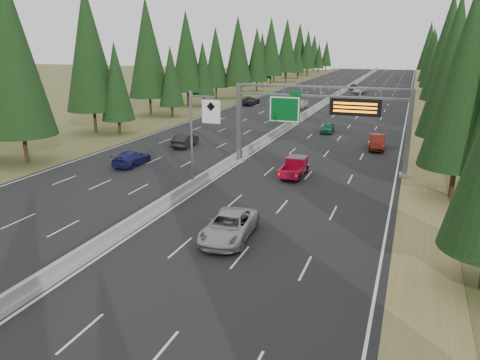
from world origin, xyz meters
name	(u,v)px	position (x,y,z in m)	size (l,w,h in m)	color
road	(321,106)	(0.00, 80.00, 0.04)	(32.00, 260.00, 0.08)	black
shoulder_right	(421,111)	(17.80, 80.00, 0.03)	(3.60, 260.00, 0.06)	olive
shoulder_left	(233,102)	(-17.80, 80.00, 0.03)	(3.60, 260.00, 0.06)	#4D5527
median_barrier	(321,104)	(0.00, 80.00, 0.41)	(0.70, 260.00, 0.85)	gray
sign_gantry	(326,115)	(8.92, 34.88, 5.27)	(16.75, 0.98, 7.80)	slate
hov_sign_pole	(198,134)	(0.58, 24.97, 4.72)	(2.80, 0.50, 8.00)	slate
tree_row_right	(459,59)	(22.11, 71.00, 9.22)	(11.65, 241.98, 18.98)	black
tree_row_left	(174,56)	(-22.30, 64.30, 9.48)	(11.82, 242.40, 18.90)	black
silver_minivan	(229,226)	(6.47, 16.76, 0.87)	(2.63, 5.70, 1.58)	#A9AAAE
red_pickup	(296,165)	(6.86, 32.18, 0.98)	(1.78, 4.97, 1.62)	black
car_ahead_green	(327,128)	(5.92, 53.78, 0.74)	(1.57, 3.90, 1.33)	#13553A
car_ahead_dkred	(377,142)	(12.91, 45.75, 0.88)	(1.70, 4.87, 1.60)	#55140C
car_ahead_dkgrey	(352,100)	(5.17, 84.06, 0.90)	(2.29, 5.64, 1.64)	black
car_ahead_white	(360,90)	(4.35, 105.70, 0.84)	(2.54, 5.51, 1.53)	#B2B2B2
car_ahead_far	(353,87)	(1.50, 114.86, 0.75)	(1.58, 3.92, 1.34)	black
car_onc_near	(185,140)	(-7.95, 39.47, 0.85)	(1.63, 4.67, 1.54)	black
car_onc_blue	(132,158)	(-9.05, 30.00, 0.80)	(2.01, 4.93, 1.43)	navy
car_onc_white	(301,104)	(-2.79, 75.92, 0.88)	(1.88, 4.69, 1.60)	#B7B7B7
car_onc_far	(250,101)	(-13.23, 77.25, 0.88)	(2.65, 5.74, 1.59)	black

